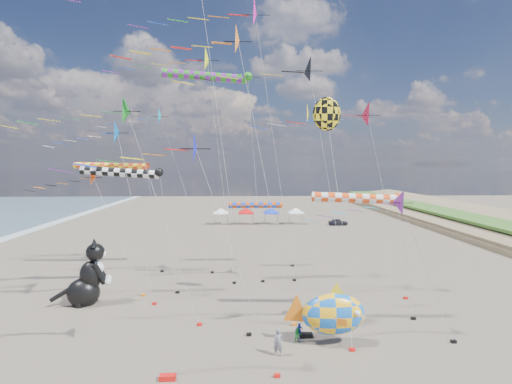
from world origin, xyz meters
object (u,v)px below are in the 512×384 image
(cat_inflatable, at_px, (87,272))
(child_blue, at_px, (299,331))
(child_green, at_px, (298,335))
(fish_inflatable, at_px, (333,314))
(person_adult, at_px, (278,342))
(parked_car, at_px, (338,222))

(cat_inflatable, relative_size, child_blue, 4.95)
(child_blue, bearing_deg, child_green, -131.54)
(fish_inflatable, height_order, person_adult, fish_inflatable)
(fish_inflatable, distance_m, child_green, 2.79)
(fish_inflatable, xyz_separation_m, child_blue, (-2.09, 0.92, -1.52))
(person_adult, xyz_separation_m, child_blue, (1.66, 2.39, -0.31))
(child_green, bearing_deg, cat_inflatable, 152.88)
(child_green, bearing_deg, child_blue, 70.23)
(person_adult, bearing_deg, child_green, 50.76)
(parked_car, bearing_deg, child_blue, 161.33)
(fish_inflatable, relative_size, person_adult, 3.24)
(cat_inflatable, relative_size, child_green, 5.57)
(cat_inflatable, relative_size, person_adult, 3.20)
(child_green, distance_m, child_blue, 0.55)
(cat_inflatable, distance_m, child_green, 18.81)
(cat_inflatable, height_order, child_green, cat_inflatable)
(fish_inflatable, height_order, child_green, fish_inflatable)
(person_adult, bearing_deg, cat_inflatable, 146.79)
(cat_inflatable, xyz_separation_m, person_adult, (15.40, -9.83, -1.93))
(fish_inflatable, xyz_separation_m, child_green, (-2.26, 0.40, -1.58))
(cat_inflatable, xyz_separation_m, child_blue, (17.06, -7.45, -2.24))
(person_adult, bearing_deg, child_blue, 54.60)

